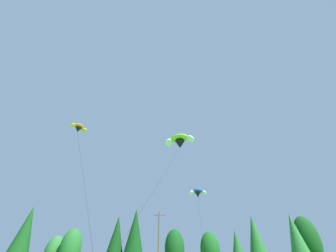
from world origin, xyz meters
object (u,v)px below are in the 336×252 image
parafoil_kite_mid_blue_white (198,193)px  parafoil_kite_far_lime_white (180,141)px  utility_pole (159,244)px  parafoil_kite_high_orange (79,128)px

parafoil_kite_mid_blue_white → parafoil_kite_far_lime_white: (-4.74, -13.91, 1.80)m
utility_pole → parafoil_kite_high_orange: bearing=-117.2°
utility_pole → parafoil_kite_high_orange: 24.53m
utility_pole → parafoil_kite_mid_blue_white: bearing=-40.8°
parafoil_kite_mid_blue_white → parafoil_kite_far_lime_white: 14.81m
utility_pole → parafoil_kite_mid_blue_white: (6.31, -5.44, 7.19)m
parafoil_kite_high_orange → parafoil_kite_mid_blue_white: parafoil_kite_high_orange is taller
utility_pole → parafoil_kite_far_lime_white: 21.40m
parafoil_kite_mid_blue_white → parafoil_kite_far_lime_white: size_ratio=0.90×
parafoil_kite_far_lime_white → parafoil_kite_high_orange: bearing=-176.9°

